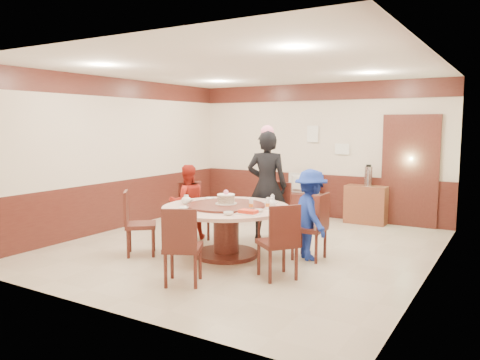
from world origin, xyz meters
The scene contains 31 objects.
room centered at (0.01, 0.01, 1.08)m, with size 6.00×6.04×2.84m.
banquet_table centered at (0.01, -0.59, 0.53)m, with size 1.89×1.89×0.78m.
chair_0 centered at (1.15, -0.11, 0.30)m, with size 0.46×0.45×0.97m.
chair_1 centered at (0.17, 0.67, 0.30)m, with size 0.47×0.48×0.97m.
chair_2 centered at (-1.02, -0.01, 0.30)m, with size 0.61×0.61×0.97m.
chair_3 centered at (-1.15, -1.21, 0.30)m, with size 0.62×0.62×0.97m.
chair_4 centered at (0.23, -1.92, 0.30)m, with size 0.59×0.60×0.97m.
chair_5 centered at (1.12, -1.11, 0.30)m, with size 0.62×0.62×0.97m.
person_standing centered at (0.05, 0.61, 0.92)m, with size 0.67×0.44×1.85m, color black.
person_red centered at (-1.12, -0.06, 0.64)m, with size 0.62×0.48×1.28m, color #A42015.
person_blue centered at (1.15, -0.10, 0.66)m, with size 0.85×0.49×1.31m, color #18319C.
birthday_cake centered at (-0.02, -0.56, 0.85)m, with size 0.32×0.32×0.21m.
teapot_left centered at (-0.60, -0.76, 0.81)m, with size 0.17×0.15×0.13m, color white.
teapot_right centered at (0.62, -0.33, 0.81)m, with size 0.17×0.15×0.13m, color white.
bowl_0 centered at (-0.54, -0.24, 0.77)m, with size 0.14×0.14×0.04m, color white.
bowl_1 centered at (0.39, -1.14, 0.77)m, with size 0.14×0.14×0.04m, color white.
bowl_2 centered at (-0.37, -1.12, 0.77)m, with size 0.14×0.14×0.03m, color white.
bowl_3 centered at (0.64, -0.74, 0.77)m, with size 0.12×0.12×0.04m, color white.
bowl_4 centered at (-0.73, -0.52, 0.77)m, with size 0.15×0.15×0.04m, color white.
saucer_near centered at (-0.24, -1.24, 0.76)m, with size 0.18×0.18×0.01m, color white.
saucer_far centered at (0.46, -0.09, 0.76)m, with size 0.18×0.18×0.01m, color white.
shrimp_platter centered at (0.60, -0.97, 0.78)m, with size 0.30×0.20×0.06m.
bottle_0 centered at (0.48, -0.68, 0.83)m, with size 0.06×0.06×0.16m, color white.
bottle_1 centered at (0.67, -0.53, 0.83)m, with size 0.06×0.06×0.16m, color white.
bottle_2 centered at (0.59, -0.23, 0.83)m, with size 0.06×0.06×0.16m, color white.
tv_stand centered at (-0.22, 2.75, 0.25)m, with size 0.85×0.45×0.50m, color #4A1D17.
television centered at (-0.22, 2.75, 0.71)m, with size 0.72×0.09×0.42m, color gray.
side_cabinet centered at (1.13, 2.78, 0.38)m, with size 0.80×0.40×0.75m, color brown.
thermos centered at (1.16, 2.78, 0.94)m, with size 0.15×0.15×0.38m, color silver.
notice_left centered at (-0.10, 2.96, 1.75)m, with size 0.25×0.00×0.35m, color white.
notice_right centered at (0.55, 2.96, 1.45)m, with size 0.30×0.00×0.22m, color white.
Camera 1 is at (3.69, -6.32, 1.95)m, focal length 35.00 mm.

